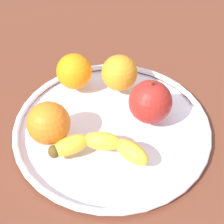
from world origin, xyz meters
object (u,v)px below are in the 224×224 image
at_px(orange_front_left, 49,123).
at_px(orange_front_right, 74,71).
at_px(apple, 150,102).
at_px(orange_back_right, 119,73).
at_px(banana, 99,146).
at_px(fruit_bowl, 112,126).

distance_m(orange_front_left, orange_front_right, 0.15).
relative_size(apple, orange_back_right, 1.20).
xyz_separation_m(banana, orange_front_right, (0.04, -0.19, 0.02)).
bearing_deg(banana, apple, -129.30).
bearing_deg(fruit_bowl, banana, 67.48).
bearing_deg(orange_front_right, fruit_bowl, 119.88).
relative_size(orange_front_left, orange_front_right, 1.05).
xyz_separation_m(fruit_bowl, orange_front_left, (0.11, 0.03, 0.05)).
distance_m(banana, orange_front_right, 0.19).
relative_size(fruit_bowl, orange_front_right, 5.11).
height_order(apple, orange_front_left, apple).
xyz_separation_m(orange_back_right, orange_front_right, (0.09, -0.01, -0.00)).
xyz_separation_m(apple, orange_front_right, (0.14, -0.11, -0.00)).
bearing_deg(orange_front_left, orange_front_right, -107.91).
bearing_deg(orange_front_left, fruit_bowl, -167.18).
xyz_separation_m(banana, apple, (-0.10, -0.08, 0.02)).
bearing_deg(orange_back_right, orange_front_right, -8.61).
distance_m(apple, orange_front_left, 0.19).
distance_m(banana, orange_front_left, 0.10).
distance_m(orange_front_left, orange_back_right, 0.19).
xyz_separation_m(fruit_bowl, orange_front_right, (0.07, -0.12, 0.05)).
bearing_deg(orange_front_left, banana, 153.90).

